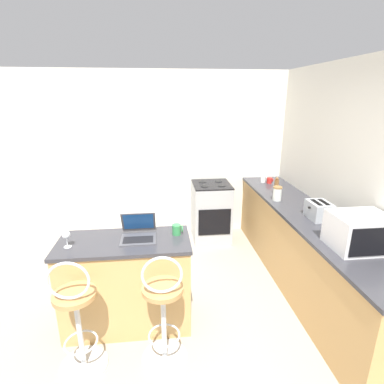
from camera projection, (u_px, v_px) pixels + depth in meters
The scene contains 16 objects.
ground_plane at pixel (169, 373), 2.51m from camera, with size 20.00×20.00×0.00m, color gray.
wall_back at pixel (161, 157), 4.75m from camera, with size 12.00×0.06×2.60m.
breakfast_bar at pixel (127, 283), 2.94m from camera, with size 1.23×0.57×0.93m.
counter_right at pixel (303, 248), 3.61m from camera, with size 0.64×3.28×0.93m.
bar_stool_near at pixel (77, 318), 2.41m from camera, with size 0.40×0.40×1.07m.
bar_stool_far at pixel (163, 311), 2.48m from camera, with size 0.40×0.40×1.07m.
laptop at pixel (138, 231), 2.85m from camera, with size 0.33×0.32×0.23m.
microwave at pixel (360, 232), 2.62m from camera, with size 0.48×0.40×0.31m.
toaster at pixel (319, 210), 3.28m from camera, with size 0.23×0.28×0.19m.
stove_range at pixel (211, 212), 4.75m from camera, with size 0.57×0.61×0.93m.
storage_jar at pixel (277, 193), 3.86m from camera, with size 0.12×0.12×0.18m.
pepper_mill at pixel (276, 186), 4.09m from camera, with size 0.06×0.06×0.24m.
mug_white at pixel (263, 179), 4.69m from camera, with size 0.10×0.08×0.10m.
mug_green at pixel (177, 230), 2.91m from camera, with size 0.10×0.09×0.10m.
mug_red at pixel (270, 180), 4.64m from camera, with size 0.10×0.08×0.09m.
wine_glass_tall at pixel (66, 235), 2.64m from camera, with size 0.07×0.07×0.16m.
Camera 1 is at (-0.02, -1.93, 2.21)m, focal length 28.00 mm.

